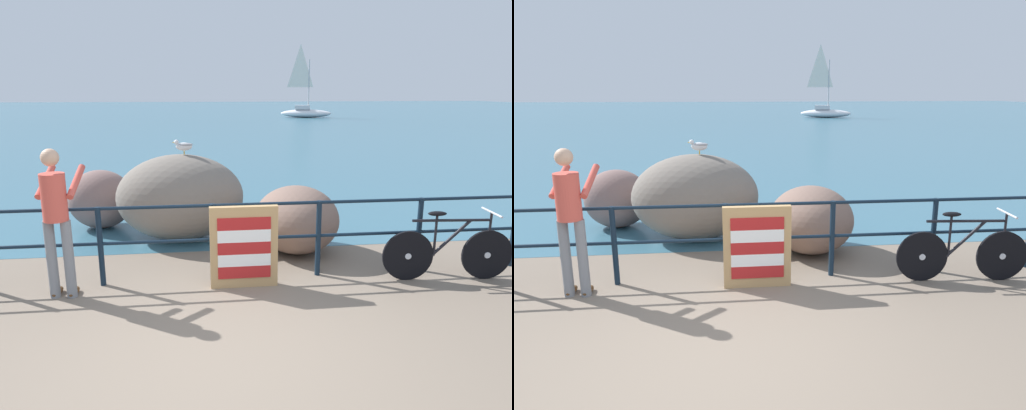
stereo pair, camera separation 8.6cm
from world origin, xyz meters
TOP-DOWN VIEW (x-y plane):
  - ground_plane at (0.00, 20.00)m, footprint 120.00×120.00m
  - sea_surface at (0.00, 47.98)m, footprint 120.00×90.00m
  - promenade_railing at (-0.00, 1.85)m, footprint 8.41×0.07m
  - bicycle at (3.02, 1.50)m, footprint 1.70×0.48m
  - person_at_railing at (-1.79, 1.57)m, footprint 0.49×0.66m
  - folded_deckchair_stack at (0.38, 1.60)m, footprint 0.84×0.10m
  - breakwater_boulder_main at (-0.46, 3.69)m, footprint 2.06×1.44m
  - breakwater_boulder_left at (-1.89, 4.50)m, footprint 1.14×0.95m
  - breakwater_boulder_right at (1.30, 2.82)m, footprint 1.28×1.41m
  - seagull at (-0.37, 3.70)m, footprint 0.34×0.14m
  - sailboat at (9.27, 37.14)m, footprint 4.58×2.35m

SIDE VIEW (x-z plane):
  - ground_plane at x=0.00m, z-range -0.10..0.00m
  - sea_surface at x=0.00m, z-range 0.00..0.01m
  - bicycle at x=3.02m, z-range -0.07..0.85m
  - breakwater_boulder_right at x=1.30m, z-range 0.00..1.01m
  - folded_deckchair_stack at x=0.38m, z-range 0.00..1.04m
  - breakwater_boulder_left at x=-1.89m, z-range 0.00..1.04m
  - promenade_railing at x=0.00m, z-range 0.13..1.15m
  - breakwater_boulder_main at x=-0.46m, z-range 0.00..1.40m
  - sailboat at x=9.27m, z-range -2.37..3.79m
  - person_at_railing at x=-1.79m, z-range 0.10..1.88m
  - seagull at x=-0.37m, z-range 1.43..1.66m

